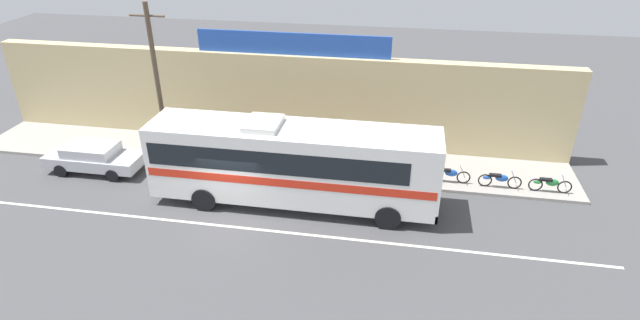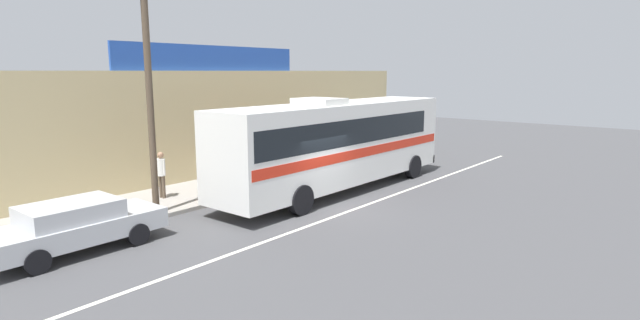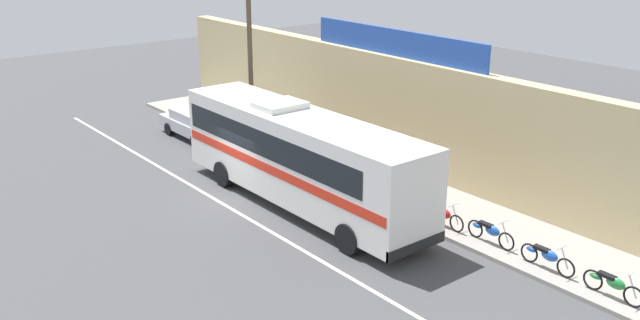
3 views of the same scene
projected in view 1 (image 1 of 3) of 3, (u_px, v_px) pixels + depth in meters
ground_plane at (231, 215)px, 21.09m from camera, size 70.00×70.00×0.00m
sidewalk_slab at (264, 157)px, 25.59m from camera, size 30.00×3.60×0.14m
storefront_facade at (273, 99)px, 26.38m from camera, size 30.00×0.70×4.80m
storefront_billboard at (292, 44)px, 24.83m from camera, size 9.73×0.12×1.10m
road_center_stripe at (224, 226)px, 20.39m from camera, size 30.00×0.14×0.01m
intercity_bus at (291, 161)px, 20.97m from camera, size 12.02×2.62×3.78m
parked_car at (94, 157)px, 24.15m from camera, size 4.55×1.82×1.37m
utility_pole at (158, 85)px, 23.13m from camera, size 1.60×0.22×7.71m
motorcycle_red at (449, 174)px, 23.04m from camera, size 1.88×0.56×0.94m
motorcycle_purple at (406, 172)px, 23.18m from camera, size 1.88×0.56×0.94m
motorcycle_green at (499, 179)px, 22.62m from camera, size 1.90×0.56×0.94m
motorcycle_black at (550, 184)px, 22.27m from camera, size 1.84×0.56×0.94m
pedestrian_far_left at (204, 132)px, 25.70m from camera, size 0.30×0.48×1.73m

